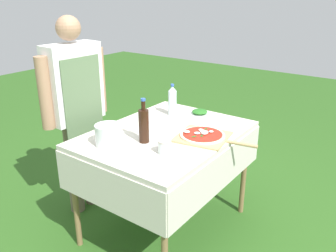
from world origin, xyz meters
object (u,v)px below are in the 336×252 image
(herb_container, at_px, (200,112))
(oil_bottle, at_px, (144,125))
(pizza_on_peel, at_px, (204,136))
(water_bottle, at_px, (172,101))
(person_cook, at_px, (76,102))
(mixing_tub, at_px, (109,135))
(prep_table, at_px, (166,143))
(sauce_jar, at_px, (165,148))

(herb_container, bearing_deg, oil_bottle, 179.25)
(oil_bottle, bearing_deg, pizza_on_peel, -44.56)
(pizza_on_peel, relative_size, water_bottle, 2.22)
(person_cook, relative_size, mixing_tub, 9.09)
(mixing_tub, bearing_deg, oil_bottle, -42.34)
(prep_table, bearing_deg, oil_bottle, 175.45)
(mixing_tub, xyz_separation_m, sauce_jar, (0.11, -0.37, -0.03))
(prep_table, xyz_separation_m, person_cook, (-0.17, 0.74, 0.22))
(mixing_tub, distance_m, sauce_jar, 0.39)
(prep_table, height_order, person_cook, person_cook)
(mixing_tub, bearing_deg, sauce_jar, -73.01)
(pizza_on_peel, distance_m, water_bottle, 0.53)
(water_bottle, relative_size, sauce_jar, 3.03)
(pizza_on_peel, xyz_separation_m, mixing_tub, (-0.46, 0.44, 0.05))
(prep_table, relative_size, pizza_on_peel, 2.14)
(person_cook, distance_m, oil_bottle, 0.72)
(prep_table, xyz_separation_m, water_bottle, (0.34, 0.18, 0.21))
(oil_bottle, bearing_deg, sauce_jar, -105.48)
(mixing_tub, bearing_deg, herb_container, -10.81)
(herb_container, bearing_deg, pizza_on_peel, -145.31)
(pizza_on_peel, relative_size, oil_bottle, 1.88)
(oil_bottle, bearing_deg, water_bottle, 16.47)
(oil_bottle, xyz_separation_m, water_bottle, (0.55, 0.16, 0.00))
(prep_table, bearing_deg, water_bottle, 28.23)
(water_bottle, bearing_deg, oil_bottle, -163.53)
(pizza_on_peel, bearing_deg, herb_container, 24.52)
(water_bottle, distance_m, herb_container, 0.25)
(prep_table, distance_m, herb_container, 0.49)
(person_cook, distance_m, herb_container, 0.98)
(pizza_on_peel, xyz_separation_m, water_bottle, (0.26, 0.45, 0.11))
(person_cook, distance_m, mixing_tub, 0.61)
(herb_container, bearing_deg, prep_table, -179.03)
(person_cook, distance_m, sauce_jar, 0.94)
(pizza_on_peel, height_order, mixing_tub, mixing_tub)
(prep_table, height_order, herb_container, herb_container)
(person_cook, bearing_deg, pizza_on_peel, 106.79)
(pizza_on_peel, distance_m, mixing_tub, 0.64)
(prep_table, distance_m, sauce_jar, 0.36)
(person_cook, height_order, mixing_tub, person_cook)
(person_cook, bearing_deg, mixing_tub, 72.10)
(prep_table, relative_size, herb_container, 6.19)
(pizza_on_peel, bearing_deg, mixing_tub, 126.07)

